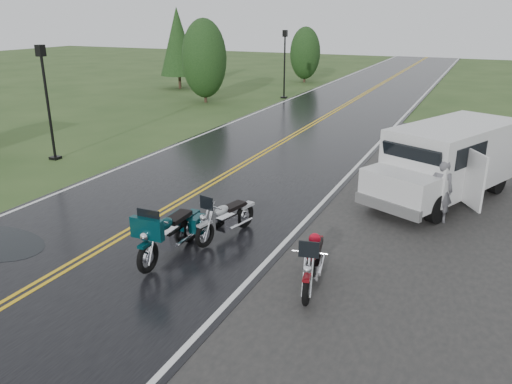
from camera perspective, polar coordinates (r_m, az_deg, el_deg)
ground at (r=12.69m, az=-15.52°, el=-5.23°), size 120.00×120.00×0.00m
road at (r=20.82m, az=2.26°, el=5.28°), size 8.00×100.00×0.04m
motorcycle_red at (r=9.35m, az=5.86°, el=-9.73°), size 1.15×2.19×1.23m
motorcycle_teal at (r=10.59m, az=-12.37°, el=-5.95°), size 0.91×2.37×1.39m
motorcycle_silver at (r=11.55m, az=-5.91°, el=-3.82°), size 1.17×2.17×1.21m
van_white at (r=14.42m, az=14.25°, el=2.67°), size 4.30×6.09×2.25m
person_at_van at (r=13.74m, az=20.31°, el=-0.02°), size 0.67×0.50×1.70m
lamp_post_near_left at (r=20.01m, az=-22.70°, el=9.33°), size 0.36×0.36×4.23m
lamp_post_far_left at (r=33.03m, az=3.28°, el=14.36°), size 0.37×0.37×4.31m
tree_left_mid at (r=31.50m, az=-5.90°, el=14.01°), size 2.74×2.74×4.28m
tree_left_far at (r=41.27m, az=5.62°, el=14.91°), size 2.39×2.39×3.67m
pine_left_far at (r=37.84m, az=-8.89°, el=15.80°), size 2.68×2.68×5.58m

